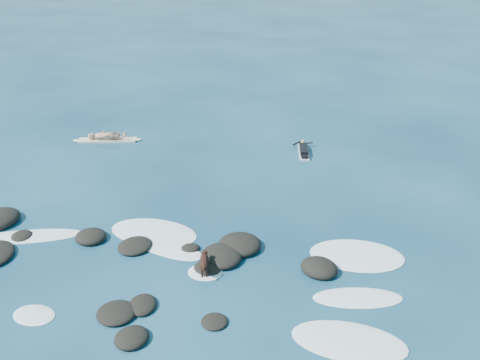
# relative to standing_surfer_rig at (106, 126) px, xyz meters

# --- Properties ---
(ground) EXTENTS (160.00, 160.00, 0.00)m
(ground) POSITION_rel_standing_surfer_rig_xyz_m (6.30, -8.92, -0.76)
(ground) COLOR #0A2642
(ground) RESTS_ON ground
(reef_rocks) EXTENTS (13.34, 6.39, 0.54)m
(reef_rocks) POSITION_rel_standing_surfer_rig_xyz_m (4.94, -9.29, -0.65)
(reef_rocks) COLOR black
(reef_rocks) RESTS_ON ground
(breaking_foam) EXTENTS (14.98, 6.83, 0.12)m
(breaking_foam) POSITION_rel_standing_surfer_rig_xyz_m (6.91, -9.57, -0.75)
(breaking_foam) COLOR white
(breaking_foam) RESTS_ON ground
(standing_surfer_rig) EXTENTS (3.37, 1.22, 1.93)m
(standing_surfer_rig) POSITION_rel_standing_surfer_rig_xyz_m (0.00, 0.00, 0.00)
(standing_surfer_rig) COLOR beige
(standing_surfer_rig) RESTS_ON ground
(paddling_surfer_rig) EXTENTS (0.97, 2.20, 0.38)m
(paddling_surfer_rig) POSITION_rel_standing_surfer_rig_xyz_m (9.67, 0.39, -0.63)
(paddling_surfer_rig) COLOR silver
(paddling_surfer_rig) RESTS_ON ground
(dog) EXTENTS (0.41, 1.03, 0.66)m
(dog) POSITION_rel_standing_surfer_rig_xyz_m (7.53, -9.82, -0.33)
(dog) COLOR black
(dog) RESTS_ON ground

